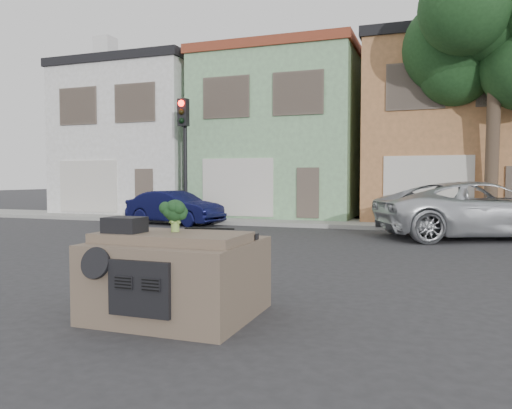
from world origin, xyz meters
The scene contains 13 objects.
ground_plane centered at (0.00, 0.00, 0.00)m, with size 120.00×120.00×0.00m, color #303033.
sidewalk centered at (0.00, 10.50, 0.07)m, with size 40.00×3.00×0.15m, color gray.
townhouse_white centered at (-11.00, 14.50, 3.77)m, with size 7.20×8.20×7.55m, color white.
townhouse_mint centered at (-3.50, 14.50, 3.77)m, with size 7.20×8.20×7.55m, color #84B583.
townhouse_tan centered at (4.00, 14.50, 3.77)m, with size 7.20×8.20×7.55m, color #B37849.
navy_sedan centered at (-6.46, 8.59, 0.00)m, with size 1.40×4.02×1.32m, color #0C0E38.
silver_pickup centered at (4.52, 7.68, 0.00)m, with size 2.86×6.20×1.72m, color silver.
traffic_signal centered at (-6.50, 9.50, 2.55)m, with size 0.40×0.40×5.10m, color black.
tree_near centered at (5.00, 9.80, 4.25)m, with size 4.40×4.00×8.50m, color #1C401D.
car_dashboard centered at (0.00, -3.00, 0.56)m, with size 2.00×1.80×1.12m, color brown.
instrument_hump centered at (-0.58, -3.35, 1.22)m, with size 0.48×0.38×0.20m, color black.
wiper_arm centered at (0.28, -2.62, 1.13)m, with size 0.70×0.03×0.02m, color black.
broccoli centered at (-0.02, -3.04, 1.34)m, with size 0.35×0.35×0.43m, color black.
Camera 1 is at (3.17, -8.81, 1.82)m, focal length 35.00 mm.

